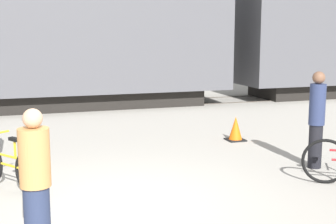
{
  "coord_description": "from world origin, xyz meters",
  "views": [
    {
      "loc": [
        -1.31,
        -6.21,
        2.37
      ],
      "look_at": [
        1.06,
        1.05,
        1.1
      ],
      "focal_mm": 50.0,
      "sensor_mm": 36.0,
      "label": 1
    }
  ],
  "objects_px": {
    "freight_train": "(56,23)",
    "bicycle_yellow": "(9,166)",
    "traffic_cone": "(236,129)",
    "person_in_navy": "(317,119)",
    "person_in_tan": "(35,178)"
  },
  "relations": [
    {
      "from": "freight_train",
      "to": "traffic_cone",
      "type": "distance_m",
      "value": 7.39
    },
    {
      "from": "person_in_navy",
      "to": "traffic_cone",
      "type": "bearing_deg",
      "value": -52.35
    },
    {
      "from": "bicycle_yellow",
      "to": "person_in_navy",
      "type": "xyz_separation_m",
      "value": [
        5.21,
        -0.45,
        0.53
      ]
    },
    {
      "from": "freight_train",
      "to": "bicycle_yellow",
      "type": "relative_size",
      "value": 24.55
    },
    {
      "from": "person_in_navy",
      "to": "traffic_cone",
      "type": "relative_size",
      "value": 3.15
    },
    {
      "from": "bicycle_yellow",
      "to": "traffic_cone",
      "type": "bearing_deg",
      "value": 22.19
    },
    {
      "from": "bicycle_yellow",
      "to": "traffic_cone",
      "type": "xyz_separation_m",
      "value": [
        4.83,
        1.97,
        -0.11
      ]
    },
    {
      "from": "person_in_navy",
      "to": "person_in_tan",
      "type": "relative_size",
      "value": 1.1
    },
    {
      "from": "person_in_tan",
      "to": "traffic_cone",
      "type": "distance_m",
      "value": 6.13
    },
    {
      "from": "freight_train",
      "to": "person_in_navy",
      "type": "height_order",
      "value": "freight_train"
    },
    {
      "from": "traffic_cone",
      "to": "freight_train",
      "type": "bearing_deg",
      "value": 118.73
    },
    {
      "from": "person_in_tan",
      "to": "traffic_cone",
      "type": "bearing_deg",
      "value": 146.24
    },
    {
      "from": "person_in_navy",
      "to": "traffic_cone",
      "type": "distance_m",
      "value": 2.53
    },
    {
      "from": "freight_train",
      "to": "traffic_cone",
      "type": "xyz_separation_m",
      "value": [
        3.34,
        -6.1,
        -2.48
      ]
    },
    {
      "from": "bicycle_yellow",
      "to": "traffic_cone",
      "type": "relative_size",
      "value": 2.61
    }
  ]
}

